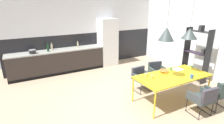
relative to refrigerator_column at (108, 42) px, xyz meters
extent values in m
plane|color=tan|center=(-0.74, -3.09, -0.98)|extent=(9.14, 9.14, 0.00)
cube|color=black|center=(-0.74, 0.36, -0.29)|extent=(6.50, 0.12, 1.38)
cube|color=silver|center=(-0.74, 0.36, 1.09)|extent=(6.50, 0.12, 1.38)
cube|color=silver|center=(2.45, -3.09, 0.40)|extent=(0.12, 7.03, 2.77)
cube|color=#2F2824|center=(-2.11, 0.00, -0.56)|extent=(3.45, 0.60, 0.85)
cube|color=#999990|center=(-2.11, 0.00, -0.11)|extent=(3.48, 0.63, 0.04)
cube|color=black|center=(-2.11, -0.30, -0.93)|extent=(3.45, 0.01, 0.10)
cube|color=silver|center=(0.00, 0.00, 0.00)|extent=(0.73, 0.60, 1.97)
cube|color=gold|center=(0.13, -3.53, -0.27)|extent=(1.99, 0.92, 0.03)
cylinder|color=gold|center=(-0.82, -3.10, -0.63)|extent=(0.04, 0.04, 0.70)
cylinder|color=gold|center=(1.09, -3.10, -0.63)|extent=(0.04, 0.04, 0.70)
cylinder|color=gold|center=(-0.82, -3.95, -0.63)|extent=(0.04, 0.04, 0.70)
cylinder|color=gold|center=(1.09, -3.95, -0.63)|extent=(0.04, 0.04, 0.70)
cube|color=#303A39|center=(-0.22, -2.72, -0.59)|extent=(0.51, 0.49, 0.06)
cube|color=#35373F|center=(-0.24, -2.52, -0.41)|extent=(0.46, 0.11, 0.28)
cube|color=#32373B|center=(0.00, -2.70, -0.49)|extent=(0.08, 0.42, 0.14)
cube|color=#2D383D|center=(-0.44, -2.73, -0.49)|extent=(0.08, 0.42, 0.14)
cylinder|color=black|center=(-0.01, -2.89, -0.80)|extent=(0.02, 0.02, 0.37)
cylinder|color=black|center=(-0.41, -2.92, -0.80)|extent=(0.02, 0.02, 0.37)
cylinder|color=black|center=(-0.04, -2.51, -0.80)|extent=(0.02, 0.02, 0.37)
cylinder|color=black|center=(-0.44, -2.54, -0.80)|extent=(0.02, 0.02, 0.37)
cylinder|color=black|center=(-0.02, -2.70, -0.98)|extent=(0.04, 0.41, 0.02)
cylinder|color=black|center=(-0.42, -2.73, -0.98)|extent=(0.04, 0.41, 0.02)
cube|color=#303A39|center=(0.26, -4.30, -0.59)|extent=(0.52, 0.50, 0.06)
cube|color=#36333A|center=(0.24, -4.50, -0.40)|extent=(0.46, 0.12, 0.32)
cube|color=#34393B|center=(0.04, -4.28, -0.49)|extent=(0.09, 0.42, 0.14)
cube|color=#2F3E3B|center=(0.48, -4.32, -0.49)|extent=(0.09, 0.42, 0.14)
cylinder|color=black|center=(0.08, -4.09, -0.80)|extent=(0.02, 0.02, 0.37)
cylinder|color=black|center=(0.48, -4.13, -0.80)|extent=(0.02, 0.02, 0.37)
cylinder|color=black|center=(0.05, -4.47, -0.80)|extent=(0.02, 0.02, 0.37)
cylinder|color=black|center=(0.44, -4.51, -0.80)|extent=(0.02, 0.02, 0.37)
cylinder|color=black|center=(0.06, -4.28, -0.98)|extent=(0.05, 0.41, 0.02)
cylinder|color=black|center=(0.46, -4.32, -0.98)|extent=(0.05, 0.41, 0.02)
cube|color=#303A39|center=(0.46, -2.64, -0.55)|extent=(0.56, 0.54, 0.06)
cube|color=#2F333B|center=(0.49, -2.44, -0.38)|extent=(0.46, 0.17, 0.28)
cube|color=#323D37|center=(0.67, -2.68, -0.45)|extent=(0.13, 0.42, 0.14)
cube|color=#313E37|center=(0.24, -2.59, -0.45)|extent=(0.13, 0.42, 0.14)
cylinder|color=black|center=(0.62, -2.86, -0.78)|extent=(0.02, 0.02, 0.40)
cylinder|color=black|center=(0.22, -2.78, -0.78)|extent=(0.02, 0.02, 0.40)
cylinder|color=black|center=(0.69, -2.49, -0.78)|extent=(0.02, 0.02, 0.40)
cylinder|color=black|center=(0.30, -2.41, -0.78)|extent=(0.02, 0.02, 0.40)
cylinder|color=black|center=(0.65, -2.67, -0.98)|extent=(0.10, 0.41, 0.02)
cylinder|color=black|center=(0.26, -2.60, -0.98)|extent=(0.10, 0.41, 0.02)
cube|color=#303A39|center=(0.86, -4.34, -0.57)|extent=(0.55, 0.53, 0.06)
cube|color=#2E3B3A|center=(0.64, -4.30, -0.47)|extent=(0.12, 0.42, 0.14)
cylinder|color=black|center=(0.70, -4.12, -0.79)|extent=(0.02, 0.02, 0.38)
cylinder|color=black|center=(1.09, -4.18, -0.79)|extent=(0.02, 0.02, 0.38)
cylinder|color=black|center=(0.63, -4.49, -0.79)|extent=(0.02, 0.02, 0.38)
cylinder|color=black|center=(0.66, -4.30, -0.98)|extent=(0.08, 0.41, 0.02)
cylinder|color=black|center=(1.06, -4.37, -0.98)|extent=(0.08, 0.41, 0.02)
cylinder|color=#B2662D|center=(0.08, -3.25, -0.22)|extent=(0.11, 0.11, 0.07)
torus|color=#AC6A32|center=(0.08, -3.25, -0.20)|extent=(0.25, 0.25, 0.05)
cube|color=white|center=(0.53, -3.28, -0.25)|extent=(0.14, 0.23, 0.01)
cube|color=white|center=(0.66, -3.28, -0.25)|extent=(0.14, 0.23, 0.01)
cube|color=#262628|center=(0.60, -3.28, -0.24)|extent=(0.01, 0.24, 0.00)
cylinder|color=#335B93|center=(0.39, -3.88, -0.20)|extent=(0.07, 0.07, 0.11)
torus|color=#335B93|center=(0.44, -3.88, -0.20)|extent=(0.07, 0.01, 0.07)
cylinder|color=gold|center=(-0.49, -3.42, -0.21)|extent=(0.07, 0.07, 0.09)
torus|color=gold|center=(-0.44, -3.42, -0.20)|extent=(0.06, 0.01, 0.06)
cylinder|color=#5B8456|center=(0.34, -3.24, -0.20)|extent=(0.07, 0.07, 0.10)
torus|color=#5B8456|center=(0.39, -3.24, -0.20)|extent=(0.07, 0.01, 0.07)
cylinder|color=gold|center=(-0.54, -3.25, -0.21)|extent=(0.09, 0.09, 0.09)
torus|color=gold|center=(-0.48, -3.25, -0.21)|extent=(0.06, 0.01, 0.06)
cylinder|color=black|center=(-2.96, -0.09, -0.03)|extent=(0.22, 0.22, 0.13)
cylinder|color=gray|center=(-2.96, -0.09, 0.04)|extent=(0.23, 0.23, 0.01)
sphere|color=black|center=(-2.96, -0.09, 0.06)|extent=(0.02, 0.02, 0.02)
cylinder|color=#0F3319|center=(-2.43, -0.04, 0.03)|extent=(0.07, 0.07, 0.25)
cylinder|color=#0F3319|center=(-2.43, -0.04, 0.18)|extent=(0.03, 0.03, 0.05)
cylinder|color=tan|center=(-1.29, 0.06, 0.01)|extent=(0.06, 0.06, 0.20)
cylinder|color=tan|center=(-1.29, 0.06, 0.13)|extent=(0.03, 0.03, 0.05)
cylinder|color=tan|center=(-2.27, 0.13, 0.01)|extent=(0.07, 0.07, 0.20)
cylinder|color=tan|center=(-2.27, 0.13, 0.13)|extent=(0.04, 0.04, 0.06)
cube|color=black|center=(1.87, -2.49, -0.09)|extent=(0.30, 0.03, 1.78)
cube|color=black|center=(1.87, -3.29, -0.09)|extent=(0.30, 0.03, 1.78)
cube|color=black|center=(1.87, -2.89, -0.73)|extent=(0.30, 0.78, 0.02)
cube|color=#4C7F4C|center=(1.87, -2.73, -0.63)|extent=(0.18, 0.10, 0.19)
cube|color=black|center=(1.87, -2.89, -0.02)|extent=(0.30, 0.78, 0.02)
cube|color=#262628|center=(1.87, -3.15, 0.09)|extent=(0.18, 0.10, 0.18)
cube|color=black|center=(1.87, -2.89, 0.70)|extent=(0.30, 0.78, 0.02)
cube|color=#262628|center=(1.87, -2.93, 0.80)|extent=(0.18, 0.10, 0.19)
cylinder|color=black|center=(-0.27, -3.55, 1.38)|extent=(0.01, 0.01, 0.71)
cone|color=#2D3634|center=(-0.27, -3.55, 0.87)|extent=(0.36, 0.36, 0.32)
cylinder|color=black|center=(0.53, -3.55, 1.34)|extent=(0.01, 0.01, 0.78)
cone|color=#2D3634|center=(0.53, -3.55, 0.82)|extent=(0.40, 0.40, 0.26)
camera|label=1|loc=(-3.25, -6.46, 1.50)|focal=27.66mm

